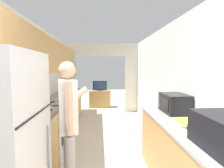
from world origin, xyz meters
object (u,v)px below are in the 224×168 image
knife (52,102)px  tv_cabinet (100,99)px  microwave (174,103)px  book_stack (187,123)px  range_oven (47,133)px  person (69,127)px  television (100,86)px

knife → tv_cabinet: bearing=111.5°
microwave → book_stack: 0.65m
range_oven → person: (0.57, -1.04, 0.45)m
book_stack → television: bearing=101.9°
range_oven → tv_cabinet: 4.16m
tv_cabinet → television: 0.54m
person → knife: person is taller
person → knife: bearing=7.5°
book_stack → tv_cabinet: (-1.07, 5.14, -0.61)m
book_stack → knife: size_ratio=0.94×
person → microwave: 1.67m
book_stack → knife: book_stack is taller
tv_cabinet → knife: bearing=-105.5°
range_oven → knife: bearing=93.2°
television → book_stack: bearing=-78.1°
range_oven → television: 4.14m
person → television: (0.38, 5.05, -0.03)m
range_oven → microwave: microwave is taller
microwave → tv_cabinet: bearing=104.6°
range_oven → microwave: bearing=-12.1°
person → book_stack: bearing=-105.5°
range_oven → television: bearing=76.7°
microwave → book_stack: bearing=-99.4°
knife → microwave: bearing=12.7°
person → microwave: (1.55, 0.58, 0.15)m
book_stack → microwave: bearing=80.6°
microwave → knife: 2.37m
range_oven → microwave: 2.26m
range_oven → television: (0.95, 4.01, 0.42)m
tv_cabinet → person: bearing=-94.2°
tv_cabinet → book_stack: bearing=-78.2°
microwave → person: bearing=-159.4°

